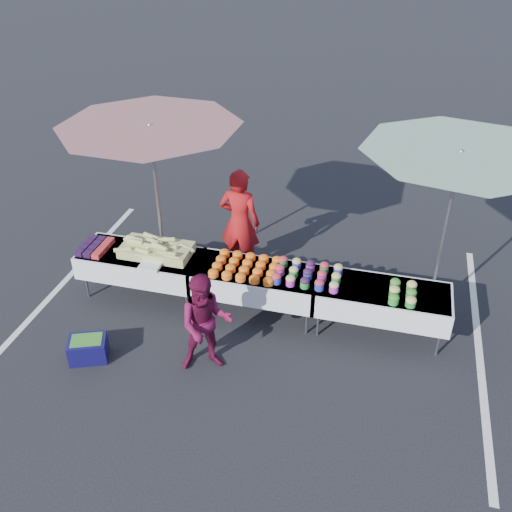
% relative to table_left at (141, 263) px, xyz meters
% --- Properties ---
extents(ground, '(80.00, 80.00, 0.00)m').
position_rel_table_left_xyz_m(ground, '(1.80, 0.00, -0.58)').
color(ground, black).
extents(stripe_left, '(0.10, 5.00, 0.00)m').
position_rel_table_left_xyz_m(stripe_left, '(-1.40, 0.00, -0.58)').
color(stripe_left, silver).
rests_on(stripe_left, ground).
extents(stripe_right, '(0.10, 5.00, 0.00)m').
position_rel_table_left_xyz_m(stripe_right, '(5.00, 0.00, -0.58)').
color(stripe_right, silver).
rests_on(stripe_right, ground).
extents(table_left, '(1.86, 0.81, 0.75)m').
position_rel_table_left_xyz_m(table_left, '(0.00, 0.00, 0.00)').
color(table_left, white).
rests_on(table_left, ground).
extents(table_center, '(1.86, 0.81, 0.75)m').
position_rel_table_left_xyz_m(table_center, '(1.80, 0.00, 0.00)').
color(table_center, white).
rests_on(table_center, ground).
extents(table_right, '(1.86, 0.81, 0.75)m').
position_rel_table_left_xyz_m(table_right, '(3.60, 0.00, 0.00)').
color(table_right, white).
rests_on(table_right, ground).
extents(berry_punnets, '(0.40, 0.54, 0.08)m').
position_rel_table_left_xyz_m(berry_punnets, '(-0.71, -0.06, 0.21)').
color(berry_punnets, black).
rests_on(berry_punnets, table_left).
extents(corn_pile, '(1.16, 0.57, 0.26)m').
position_rel_table_left_xyz_m(corn_pile, '(0.24, 0.04, 0.26)').
color(corn_pile, '#B9BE61').
rests_on(corn_pile, table_left).
extents(plastic_bags, '(0.30, 0.25, 0.05)m').
position_rel_table_left_xyz_m(plastic_bags, '(0.30, -0.30, 0.19)').
color(plastic_bags, white).
rests_on(plastic_bags, table_left).
extents(carrot_bowls, '(0.95, 0.69, 0.11)m').
position_rel_table_left_xyz_m(carrot_bowls, '(1.65, -0.01, 0.22)').
color(carrot_bowls, orange).
rests_on(carrot_bowls, table_center).
extents(potato_cups, '(0.94, 0.58, 0.16)m').
position_rel_table_left_xyz_m(potato_cups, '(2.55, 0.00, 0.25)').
color(potato_cups, '#2537AD').
rests_on(potato_cups, table_right).
extents(bean_baskets, '(0.36, 0.50, 0.15)m').
position_rel_table_left_xyz_m(bean_baskets, '(3.86, -0.10, 0.24)').
color(bean_baskets, green).
rests_on(bean_baskets, table_right).
extents(vendor, '(0.69, 0.47, 1.81)m').
position_rel_table_left_xyz_m(vendor, '(1.27, 1.02, 0.32)').
color(vendor, '#A51215').
rests_on(vendor, ground).
extents(customer, '(0.85, 0.76, 1.43)m').
position_rel_table_left_xyz_m(customer, '(1.47, -1.27, 0.13)').
color(customer, maroon).
rests_on(customer, ground).
extents(umbrella_left, '(3.46, 3.46, 2.66)m').
position_rel_table_left_xyz_m(umbrella_left, '(0.19, 0.40, 1.83)').
color(umbrella_left, black).
rests_on(umbrella_left, ground).
extents(umbrella_right, '(3.01, 3.01, 2.63)m').
position_rel_table_left_xyz_m(umbrella_right, '(4.30, 0.60, 1.80)').
color(umbrella_right, black).
rests_on(umbrella_right, ground).
extents(storage_bin, '(0.60, 0.52, 0.32)m').
position_rel_table_left_xyz_m(storage_bin, '(-0.13, -1.54, -0.42)').
color(storage_bin, '#100D44').
rests_on(storage_bin, ground).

